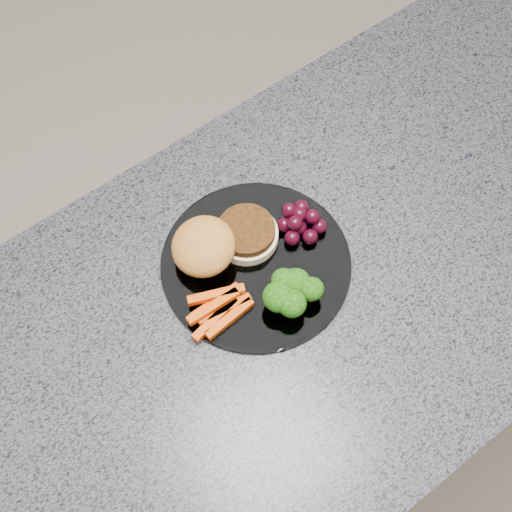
% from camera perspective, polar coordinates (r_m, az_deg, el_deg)
% --- Properties ---
extents(room, '(4.02, 4.02, 2.70)m').
position_cam_1_polar(room, '(0.62, 11.10, 18.97)').
color(room, gray).
rests_on(room, ground).
extents(island_cabinet, '(1.20, 0.60, 0.86)m').
position_cam_1_polar(island_cabinet, '(1.42, 4.65, -9.02)').
color(island_cabinet, brown).
rests_on(island_cabinet, ground).
extents(countertop, '(1.20, 0.60, 0.04)m').
position_cam_1_polar(countertop, '(1.00, 6.50, -0.83)').
color(countertop, '#4E4D57').
rests_on(countertop, island_cabinet).
extents(plate, '(0.26, 0.26, 0.01)m').
position_cam_1_polar(plate, '(0.97, 0.00, -0.63)').
color(plate, white).
rests_on(plate, countertop).
extents(burger, '(0.16, 0.11, 0.05)m').
position_cam_1_polar(burger, '(0.96, -2.97, 1.02)').
color(burger, beige).
rests_on(burger, plate).
extents(carrot_sticks, '(0.09, 0.06, 0.02)m').
position_cam_1_polar(carrot_sticks, '(0.93, -2.98, -4.21)').
color(carrot_sticks, '#D14203').
rests_on(carrot_sticks, plate).
extents(broccoli, '(0.08, 0.07, 0.05)m').
position_cam_1_polar(broccoli, '(0.92, 2.76, -2.89)').
color(broccoli, olive).
rests_on(broccoli, plate).
extents(grape_bunch, '(0.06, 0.07, 0.04)m').
position_cam_1_polar(grape_bunch, '(0.98, 3.59, 2.81)').
color(grape_bunch, black).
rests_on(grape_bunch, plate).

